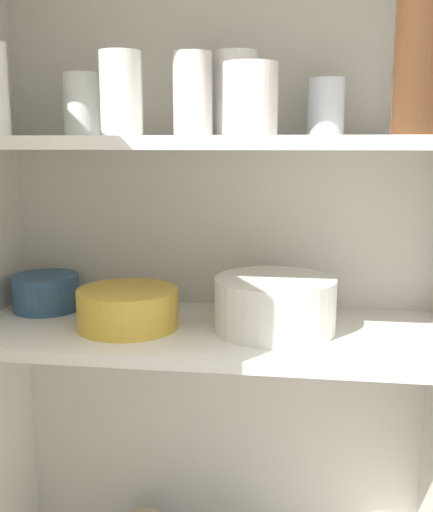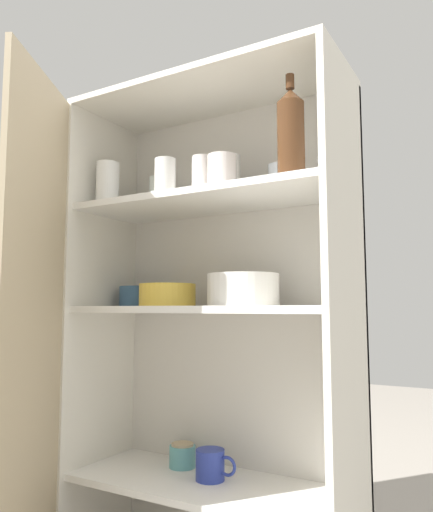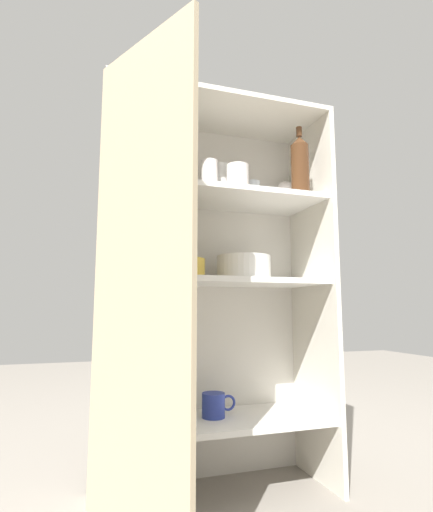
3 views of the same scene
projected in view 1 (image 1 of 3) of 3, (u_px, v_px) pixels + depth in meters
cupboard_back_panel at (219, 329)px, 1.19m from camera, size 0.84×0.02×1.39m
shelf_board_middle at (206, 333)px, 1.03m from camera, size 0.80×0.31×0.02m
shelf_board_upper at (206, 143)px, 0.97m from camera, size 0.80×0.31×0.02m
tumbler_glass_0 at (250, 100)px, 0.90m from camera, size 0.08×0.08×0.11m
tumbler_glass_1 at (193, 95)px, 0.96m from camera, size 0.06×0.06×0.13m
tumbler_glass_2 at (326, 108)px, 1.01m from camera, size 0.06×0.06×0.10m
tumbler_glass_3 at (81, 105)px, 1.05m from camera, size 0.06×0.06×0.11m
tumbler_glass_4 at (235, 95)px, 1.00m from camera, size 0.08×0.08×0.14m
tumbler_glass_6 at (121, 94)px, 0.93m from camera, size 0.07×0.07×0.13m
wine_glass_0 at (420, 87)px, 0.99m from camera, size 0.07×0.07×0.11m
wine_bottle at (421, 46)px, 0.80m from camera, size 0.07×0.07×0.27m
plate_stack_white at (275, 304)px, 1.00m from camera, size 0.20×0.20×0.09m
mixing_bowl_large at (128, 306)px, 1.02m from camera, size 0.17×0.17×0.07m
serving_bowl_small at (46, 291)px, 1.13m from camera, size 0.12×0.12×0.07m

